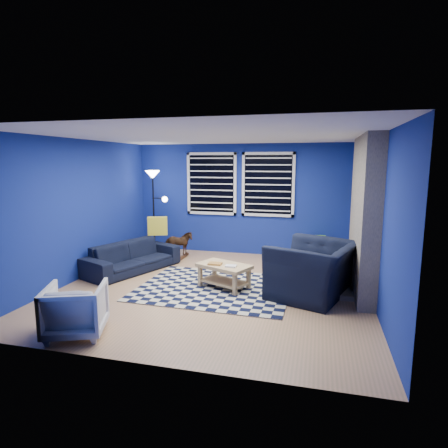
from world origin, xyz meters
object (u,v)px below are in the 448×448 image
(armchair_big, at_px, (313,270))
(floor_lamp, at_px, (154,186))
(cabinet, at_px, (317,250))
(rocking_horse, at_px, (178,243))
(sofa, at_px, (133,257))
(coffee_table, at_px, (224,271))
(armchair_bent, at_px, (76,310))
(tv, at_px, (360,198))

(armchair_big, relative_size, floor_lamp, 0.69)
(armchair_big, height_order, cabinet, armchair_big)
(armchair_big, bearing_deg, rocking_horse, -100.79)
(rocking_horse, bearing_deg, sofa, 136.05)
(armchair_big, height_order, coffee_table, armchair_big)
(armchair_bent, xyz_separation_m, floor_lamp, (-0.77, 3.98, 1.25))
(coffee_table, bearing_deg, tv, 40.88)
(sofa, xyz_separation_m, floor_lamp, (-0.14, 1.34, 1.28))
(armchair_bent, xyz_separation_m, coffee_table, (1.34, 2.09, -0.02))
(armchair_big, bearing_deg, cabinet, -162.14)
(coffee_table, xyz_separation_m, floor_lamp, (-2.10, 1.88, 1.26))
(sofa, height_order, floor_lamp, floor_lamp)
(coffee_table, height_order, floor_lamp, floor_lamp)
(armchair_big, xyz_separation_m, floor_lamp, (-3.55, 1.90, 1.13))
(rocking_horse, xyz_separation_m, cabinet, (2.95, 0.57, -0.10))
(coffee_table, bearing_deg, armchair_big, -0.72)
(tv, height_order, floor_lamp, floor_lamp)
(rocking_horse, distance_m, cabinet, 3.01)
(sofa, relative_size, armchair_bent, 2.73)
(rocking_horse, height_order, coffee_table, rocking_horse)
(rocking_horse, relative_size, floor_lamp, 0.33)
(rocking_horse, bearing_deg, armchair_big, -139.36)
(coffee_table, height_order, cabinet, cabinet)
(tv, distance_m, armchair_bent, 5.55)
(sofa, height_order, cabinet, sofa)
(armchair_bent, distance_m, rocking_horse, 3.75)
(tv, relative_size, rocking_horse, 1.59)
(cabinet, bearing_deg, coffee_table, -138.97)
(armchair_big, relative_size, cabinet, 2.16)
(tv, height_order, cabinet, tv)
(armchair_bent, distance_m, cabinet, 5.16)
(coffee_table, bearing_deg, floor_lamp, 138.14)
(rocking_horse, bearing_deg, cabinet, -98.51)
(armchair_bent, relative_size, coffee_table, 0.70)
(coffee_table, bearing_deg, rocking_horse, 131.49)
(sofa, relative_size, cabinet, 3.13)
(tv, distance_m, coffee_table, 3.21)
(armchair_big, xyz_separation_m, rocking_horse, (-2.90, 1.67, -0.09))
(armchair_big, distance_m, rocking_horse, 3.35)
(tv, bearing_deg, coffee_table, -139.12)
(sofa, xyz_separation_m, cabinet, (3.46, 1.68, -0.04))
(armchair_bent, xyz_separation_m, cabinet, (2.83, 4.32, -0.08))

